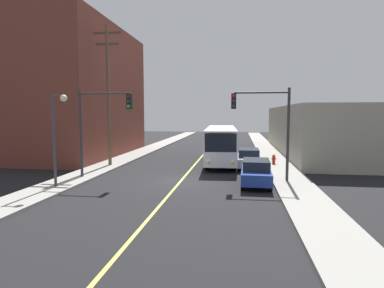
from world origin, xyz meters
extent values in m
plane|color=black|center=(0.00, 0.00, 0.00)|extent=(120.00, 120.00, 0.00)
cube|color=gray|center=(-7.25, 10.00, 0.07)|extent=(2.50, 90.00, 0.15)
cube|color=gray|center=(7.25, 10.00, 0.07)|extent=(2.50, 90.00, 0.15)
cube|color=#D8CC4C|center=(0.00, 15.00, 0.01)|extent=(0.16, 60.00, 0.01)
cube|color=brown|center=(-13.50, 11.79, 6.70)|extent=(10.00, 17.60, 13.41)
cube|color=black|center=(-8.54, 11.79, 1.60)|extent=(0.06, 12.32, 1.30)
cube|color=black|center=(-8.54, 11.79, 4.80)|extent=(0.06, 12.32, 1.30)
cube|color=black|center=(-8.54, 11.79, 8.00)|extent=(0.06, 12.32, 1.30)
cube|color=black|center=(-8.54, 11.79, 11.20)|extent=(0.06, 12.32, 1.30)
cube|color=gray|center=(14.50, 17.63, 2.66)|extent=(12.00, 27.30, 5.31)
cube|color=black|center=(8.54, 17.63, 1.60)|extent=(0.06, 19.11, 1.30)
cube|color=silver|center=(2.20, 8.95, 1.83)|extent=(3.11, 12.11, 2.75)
cube|color=black|center=(2.48, 2.98, 2.35)|extent=(2.35, 0.19, 1.40)
cube|color=black|center=(1.92, 14.92, 2.45)|extent=(2.30, 0.19, 1.10)
cube|color=black|center=(0.95, 8.89, 2.35)|extent=(0.54, 10.19, 1.10)
cube|color=black|center=(3.45, 9.01, 2.35)|extent=(0.54, 10.19, 1.10)
cube|color=orange|center=(2.48, 2.99, 2.95)|extent=(1.79, 0.14, 0.30)
sphere|color=#F9D872|center=(1.59, 2.89, 0.90)|extent=(0.24, 0.24, 0.24)
sphere|color=#F9D872|center=(3.37, 2.98, 0.90)|extent=(0.24, 0.24, 0.24)
cylinder|color=black|center=(1.27, 4.70, 0.50)|extent=(0.35, 1.01, 1.00)
cylinder|color=black|center=(3.52, 4.81, 0.50)|extent=(0.35, 1.01, 1.00)
cylinder|color=black|center=(0.91, 12.39, 0.50)|extent=(0.35, 1.01, 1.00)
cylinder|color=black|center=(3.16, 12.50, 0.50)|extent=(0.35, 1.01, 1.00)
cube|color=navy|center=(4.91, -0.56, 0.67)|extent=(1.94, 4.46, 0.70)
cube|color=black|center=(4.91, -0.56, 1.32)|extent=(1.70, 2.51, 0.60)
cylinder|color=black|center=(4.06, -2.04, 0.32)|extent=(0.24, 0.65, 0.64)
cylinder|color=black|center=(5.66, -2.09, 0.32)|extent=(0.24, 0.65, 0.64)
cylinder|color=black|center=(4.16, 0.96, 0.32)|extent=(0.24, 0.65, 0.64)
cylinder|color=black|center=(5.76, 0.91, 0.32)|extent=(0.24, 0.65, 0.64)
cube|color=#B7B7BC|center=(4.63, 5.79, 0.67)|extent=(1.82, 4.41, 0.70)
cube|color=black|center=(4.63, 5.79, 1.32)|extent=(1.63, 2.47, 0.60)
cylinder|color=black|center=(3.83, 4.30, 0.32)|extent=(0.22, 0.64, 0.64)
cylinder|color=black|center=(5.43, 4.29, 0.32)|extent=(0.22, 0.64, 0.64)
cylinder|color=black|center=(3.84, 7.30, 0.32)|extent=(0.22, 0.64, 0.64)
cylinder|color=black|center=(5.44, 7.29, 0.32)|extent=(0.22, 0.64, 0.64)
cylinder|color=brown|center=(-7.05, 5.20, 5.94)|extent=(0.28, 0.28, 11.58)
cube|color=#4C3D2D|center=(-7.05, 5.20, 11.13)|extent=(2.40, 0.16, 0.16)
cube|color=#4C3D2D|center=(-7.05, 5.20, 10.23)|extent=(2.00, 0.16, 0.16)
cylinder|color=#2D2D33|center=(-6.95, -0.09, 3.15)|extent=(0.18, 0.18, 6.00)
cylinder|color=#2D2D33|center=(-5.20, -0.09, 5.85)|extent=(3.50, 0.12, 0.12)
cube|color=black|center=(-3.45, -0.09, 5.30)|extent=(0.32, 0.36, 1.00)
sphere|color=#2D2D2D|center=(-3.45, -0.28, 5.62)|extent=(0.22, 0.22, 0.22)
sphere|color=#2D2D2D|center=(-3.45, -0.28, 5.30)|extent=(0.22, 0.22, 0.22)
sphere|color=green|center=(-3.45, -0.28, 4.98)|extent=(0.22, 0.22, 0.22)
cylinder|color=#2D2D33|center=(6.95, 0.43, 3.15)|extent=(0.18, 0.18, 6.00)
cylinder|color=#2D2D33|center=(5.20, 0.43, 5.85)|extent=(3.50, 0.12, 0.12)
cube|color=black|center=(3.45, 0.43, 5.30)|extent=(0.32, 0.36, 1.00)
sphere|color=red|center=(3.45, 0.24, 5.62)|extent=(0.22, 0.22, 0.22)
sphere|color=#2D2D2D|center=(3.45, 0.24, 5.30)|extent=(0.22, 0.22, 0.22)
sphere|color=#2D2D2D|center=(3.45, 0.24, 4.98)|extent=(0.22, 0.22, 0.22)
cylinder|color=#38383D|center=(-7.05, -3.26, 2.90)|extent=(0.16, 0.16, 5.50)
cylinder|color=#38383D|center=(-6.70, -3.26, 5.55)|extent=(0.70, 0.10, 0.10)
sphere|color=#EAE5C6|center=(-6.35, -3.26, 5.40)|extent=(0.40, 0.40, 0.40)
cylinder|color=red|center=(6.85, 7.58, 0.50)|extent=(0.26, 0.26, 0.70)
sphere|color=gold|center=(6.85, 7.58, 0.87)|extent=(0.24, 0.24, 0.24)
cylinder|color=red|center=(6.69, 7.58, 0.60)|extent=(0.12, 0.10, 0.10)
cylinder|color=red|center=(7.01, 7.58, 0.60)|extent=(0.12, 0.10, 0.10)
camera|label=1|loc=(3.76, -21.27, 4.50)|focal=30.67mm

